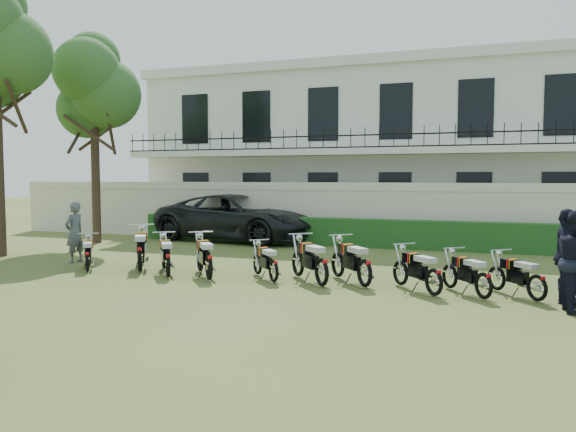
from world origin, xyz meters
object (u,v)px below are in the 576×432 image
object	(u,v)px
tree_west_near	(94,86)
motorcycle_0	(87,256)
motorcycle_4	(274,265)
motorcycle_5	(322,265)
officer_2	(566,256)
officer_5	(566,249)
motorcycle_7	(434,275)
motorcycle_6	(365,266)
motorcycle_3	(209,261)
suv	(238,218)
motorcycle_1	(140,253)
inspector	(74,232)
motorcycle_2	(168,259)
motorcycle_9	(537,281)
motorcycle_8	(484,279)

from	to	relation	value
tree_west_near	motorcycle_0	size ratio (longest dim) A/B	5.61
motorcycle_4	motorcycle_5	xyz separation A→B (m)	(1.21, -0.10, 0.09)
motorcycle_4	officer_2	xyz separation A→B (m)	(6.22, 0.00, 0.52)
motorcycle_5	officer_5	distance (m)	5.68
motorcycle_7	officer_5	xyz separation A→B (m)	(2.76, 2.31, 0.40)
motorcycle_5	motorcycle_6	size ratio (longest dim) A/B	1.00
motorcycle_6	motorcycle_7	size ratio (longest dim) A/B	1.11
motorcycle_3	suv	distance (m)	8.63
motorcycle_7	suv	bearing A→B (deg)	93.71
motorcycle_5	motorcycle_1	bearing A→B (deg)	135.61
motorcycle_4	inspector	size ratio (longest dim) A/B	0.73
motorcycle_2	officer_2	size ratio (longest dim) A/B	0.84
motorcycle_0	motorcycle_4	world-z (taller)	motorcycle_0
motorcycle_2	motorcycle_7	bearing A→B (deg)	-36.50
motorcycle_6	motorcycle_9	distance (m)	3.56
motorcycle_7	inspector	world-z (taller)	inspector
motorcycle_1	motorcycle_8	size ratio (longest dim) A/B	1.32
motorcycle_3	motorcycle_7	distance (m)	5.27
motorcycle_2	motorcycle_6	world-z (taller)	motorcycle_6
motorcycle_7	motorcycle_9	size ratio (longest dim) A/B	1.05
motorcycle_0	motorcycle_6	size ratio (longest dim) A/B	0.90
motorcycle_0	motorcycle_7	size ratio (longest dim) A/B	1.00
motorcycle_1	motorcycle_9	world-z (taller)	motorcycle_1
motorcycle_6	officer_5	size ratio (longest dim) A/B	0.92
suv	officer_2	world-z (taller)	officer_2
officer_2	officer_5	world-z (taller)	officer_2
tree_west_near	motorcycle_7	size ratio (longest dim) A/B	5.60
motorcycle_1	motorcycle_4	xyz separation A→B (m)	(3.81, -0.14, -0.11)
motorcycle_2	suv	world-z (taller)	suv
motorcycle_0	motorcycle_8	bearing A→B (deg)	-37.14
motorcycle_7	motorcycle_9	bearing A→B (deg)	-36.89
tree_west_near	motorcycle_3	bearing A→B (deg)	-36.05
motorcycle_1	motorcycle_7	bearing A→B (deg)	-35.01
motorcycle_9	motorcycle_0	bearing A→B (deg)	140.61
motorcycle_3	officer_5	size ratio (longest dim) A/B	0.95
tree_west_near	inspector	bearing A→B (deg)	-58.79
suv	officer_5	xyz separation A→B (m)	(11.03, -5.77, -0.06)
motorcycle_4	inspector	xyz separation A→B (m)	(-6.66, 1.02, 0.47)
motorcycle_3	motorcycle_9	distance (m)	7.27
officer_5	inspector	bearing A→B (deg)	95.81
motorcycle_4	officer_2	distance (m)	6.24
motorcycle_3	motorcycle_7	bearing A→B (deg)	-37.66
motorcycle_2	motorcycle_9	bearing A→B (deg)	-35.30
motorcycle_5	motorcycle_7	distance (m)	2.51
motorcycle_3	suv	world-z (taller)	suv
motorcycle_8	motorcycle_7	bearing A→B (deg)	143.36
motorcycle_0	motorcycle_2	xyz separation A→B (m)	(2.43, 0.01, 0.05)
motorcycle_4	motorcycle_8	distance (m)	4.71
motorcycle_4	suv	size ratio (longest dim) A/B	0.20
motorcycle_3	officer_2	distance (m)	7.80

